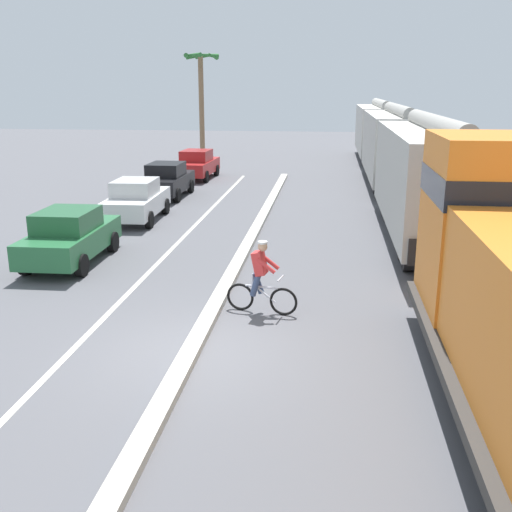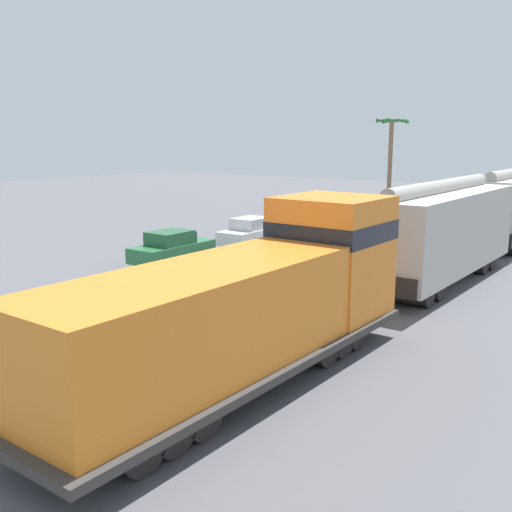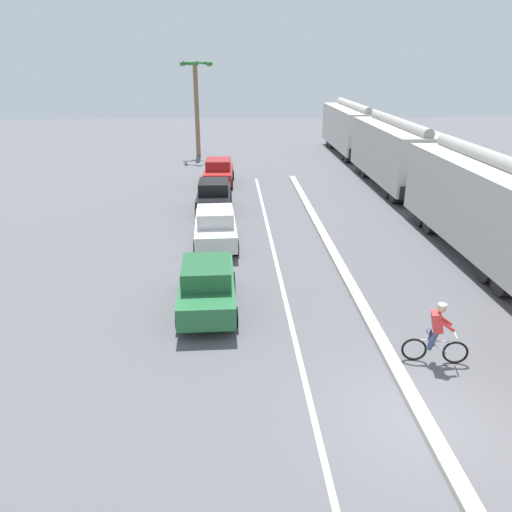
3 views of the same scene
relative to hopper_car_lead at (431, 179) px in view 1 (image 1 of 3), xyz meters
The scene contains 12 objects.
ground_plane 11.66m from the hopper_car_lead, 121.37° to the right, with size 120.00×120.00×0.00m, color #56565B.
median_curb 7.35m from the hopper_car_lead, 147.55° to the right, with size 0.36×36.00×0.16m, color beige.
lane_stripe 9.42m from the hopper_car_lead, 155.60° to the right, with size 0.14×36.00×0.01m, color silver.
hopper_car_lead is the anchor object (origin of this frame).
hopper_car_middle 11.60m from the hopper_car_lead, 90.00° to the left, with size 2.90×10.60×4.18m.
hopper_car_trailing 23.20m from the hopper_car_lead, 90.00° to the left, with size 2.90×10.60×4.18m.
parked_car_green 11.76m from the hopper_car_lead, 159.18° to the right, with size 1.90×4.23×1.62m.
parked_car_white 11.00m from the hopper_car_lead, behind, with size 1.95×4.26×1.62m.
parked_car_black 13.03m from the hopper_car_lead, 147.87° to the left, with size 1.86×4.21×1.62m.
parked_car_red 16.80m from the hopper_car_lead, 130.28° to the left, with size 1.96×4.26×1.62m.
cyclist 9.06m from the hopper_car_lead, 122.88° to the right, with size 1.69×0.54×1.71m.
palm_tree_near 26.37m from the hopper_car_lead, 118.91° to the left, with size 2.71×2.70×7.41m.
Camera 1 is at (2.58, -10.68, 5.08)m, focal length 42.00 mm.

